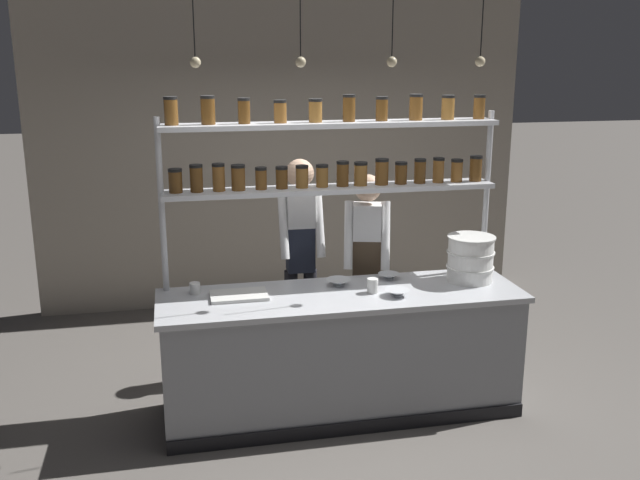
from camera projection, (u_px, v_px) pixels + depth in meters
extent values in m
plane|color=#5B5651|center=(341.00, 410.00, 5.32)|extent=(40.00, 40.00, 0.00)
cube|color=#9E9384|center=(284.00, 152.00, 7.34)|extent=(5.01, 0.12, 3.17)
cube|color=gray|center=(341.00, 355.00, 5.21)|extent=(2.55, 0.72, 0.88)
cube|color=#B7BABF|center=(342.00, 296.00, 5.09)|extent=(2.61, 0.76, 0.04)
cube|color=black|center=(353.00, 428.00, 4.96)|extent=(2.55, 0.03, 0.10)
cylinder|color=#B7BABF|center=(165.00, 269.00, 5.11)|extent=(0.04, 0.04, 2.16)
cylinder|color=#B7BABF|center=(483.00, 250.00, 5.60)|extent=(0.04, 0.04, 2.16)
cube|color=#B7BABF|center=(332.00, 189.00, 5.22)|extent=(2.45, 0.28, 0.04)
cylinder|color=#513314|center=(175.00, 182.00, 4.97)|extent=(0.10, 0.10, 0.15)
cylinder|color=black|center=(175.00, 170.00, 4.95)|extent=(0.10, 0.10, 0.02)
cylinder|color=#513314|center=(196.00, 180.00, 5.00)|extent=(0.09, 0.09, 0.17)
cylinder|color=black|center=(196.00, 166.00, 4.97)|extent=(0.09, 0.09, 0.02)
cylinder|color=brown|center=(219.00, 179.00, 5.03)|extent=(0.09, 0.09, 0.18)
cylinder|color=black|center=(218.00, 165.00, 5.00)|extent=(0.09, 0.09, 0.02)
cylinder|color=brown|center=(238.00, 179.00, 5.06)|extent=(0.10, 0.10, 0.16)
cylinder|color=black|center=(238.00, 166.00, 5.03)|extent=(0.10, 0.10, 0.02)
cylinder|color=brown|center=(261.00, 180.00, 5.09)|extent=(0.08, 0.08, 0.14)
cylinder|color=black|center=(261.00, 169.00, 5.07)|extent=(0.08, 0.08, 0.02)
cylinder|color=#513314|center=(282.00, 179.00, 5.12)|extent=(0.09, 0.09, 0.14)
cylinder|color=black|center=(282.00, 168.00, 5.10)|extent=(0.09, 0.09, 0.02)
cylinder|color=brown|center=(302.00, 178.00, 5.15)|extent=(0.09, 0.09, 0.14)
cylinder|color=black|center=(302.00, 167.00, 5.13)|extent=(0.09, 0.09, 0.02)
cylinder|color=brown|center=(322.00, 177.00, 5.18)|extent=(0.09, 0.09, 0.15)
cylinder|color=black|center=(322.00, 166.00, 5.16)|extent=(0.09, 0.09, 0.02)
cylinder|color=#513314|center=(343.00, 175.00, 5.21)|extent=(0.09, 0.09, 0.16)
cylinder|color=black|center=(343.00, 163.00, 5.19)|extent=(0.09, 0.09, 0.02)
cylinder|color=brown|center=(361.00, 175.00, 5.24)|extent=(0.10, 0.10, 0.15)
cylinder|color=black|center=(361.00, 163.00, 5.22)|extent=(0.10, 0.10, 0.02)
cylinder|color=brown|center=(382.00, 173.00, 5.27)|extent=(0.10, 0.10, 0.17)
cylinder|color=black|center=(382.00, 160.00, 5.24)|extent=(0.10, 0.10, 0.02)
cylinder|color=#513314|center=(401.00, 174.00, 5.30)|extent=(0.09, 0.09, 0.15)
cylinder|color=black|center=(401.00, 163.00, 5.28)|extent=(0.09, 0.09, 0.02)
cylinder|color=#513314|center=(420.00, 172.00, 5.33)|extent=(0.09, 0.09, 0.16)
cylinder|color=black|center=(420.00, 160.00, 5.31)|extent=(0.09, 0.09, 0.02)
cylinder|color=brown|center=(438.00, 171.00, 5.36)|extent=(0.08, 0.08, 0.17)
cylinder|color=black|center=(439.00, 159.00, 5.33)|extent=(0.09, 0.09, 0.02)
cylinder|color=brown|center=(457.00, 172.00, 5.39)|extent=(0.09, 0.09, 0.15)
cylinder|color=black|center=(457.00, 160.00, 5.37)|extent=(0.09, 0.09, 0.02)
cylinder|color=#513314|center=(476.00, 170.00, 5.42)|extent=(0.09, 0.09, 0.17)
cylinder|color=black|center=(476.00, 157.00, 5.39)|extent=(0.10, 0.10, 0.02)
cube|color=#B7BABF|center=(332.00, 124.00, 5.10)|extent=(2.45, 0.28, 0.04)
cylinder|color=brown|center=(171.00, 112.00, 4.85)|extent=(0.09, 0.09, 0.17)
cylinder|color=black|center=(170.00, 98.00, 4.82)|extent=(0.10, 0.10, 0.02)
cylinder|color=#513314|center=(208.00, 112.00, 4.90)|extent=(0.10, 0.10, 0.18)
cylinder|color=black|center=(207.00, 97.00, 4.87)|extent=(0.10, 0.10, 0.02)
cylinder|color=#513314|center=(244.00, 112.00, 4.95)|extent=(0.08, 0.08, 0.16)
cylinder|color=black|center=(244.00, 99.00, 4.93)|extent=(0.09, 0.09, 0.02)
cylinder|color=brown|center=(280.00, 113.00, 5.00)|extent=(0.09, 0.09, 0.14)
cylinder|color=black|center=(280.00, 101.00, 4.98)|extent=(0.09, 0.09, 0.02)
cylinder|color=brown|center=(315.00, 112.00, 5.05)|extent=(0.10, 0.10, 0.15)
cylinder|color=black|center=(315.00, 100.00, 5.03)|extent=(0.10, 0.10, 0.02)
cylinder|color=#513314|center=(349.00, 109.00, 5.10)|extent=(0.09, 0.09, 0.17)
cylinder|color=black|center=(349.00, 96.00, 5.07)|extent=(0.09, 0.09, 0.02)
cylinder|color=#513314|center=(382.00, 110.00, 5.15)|extent=(0.09, 0.09, 0.15)
cylinder|color=black|center=(382.00, 98.00, 5.13)|extent=(0.09, 0.09, 0.02)
cylinder|color=brown|center=(416.00, 109.00, 5.20)|extent=(0.10, 0.10, 0.17)
cylinder|color=black|center=(416.00, 95.00, 5.17)|extent=(0.10, 0.10, 0.02)
cylinder|color=brown|center=(448.00, 109.00, 5.25)|extent=(0.10, 0.10, 0.16)
cylinder|color=black|center=(448.00, 96.00, 5.23)|extent=(0.10, 0.10, 0.02)
cylinder|color=brown|center=(479.00, 108.00, 5.30)|extent=(0.09, 0.09, 0.16)
cylinder|color=black|center=(480.00, 96.00, 5.28)|extent=(0.09, 0.09, 0.02)
cylinder|color=black|center=(291.00, 320.00, 5.93)|extent=(0.11, 0.11, 0.85)
cylinder|color=black|center=(310.00, 318.00, 5.96)|extent=(0.11, 0.11, 0.85)
cube|color=#232838|center=(300.00, 249.00, 5.79)|extent=(0.22, 0.17, 0.37)
cube|color=white|center=(300.00, 208.00, 5.70)|extent=(0.22, 0.18, 0.30)
sphere|color=tan|center=(300.00, 173.00, 5.63)|extent=(0.23, 0.23, 0.23)
cylinder|color=white|center=(283.00, 223.00, 5.64)|extent=(0.07, 0.26, 0.56)
cylinder|color=white|center=(319.00, 222.00, 5.70)|extent=(0.07, 0.26, 0.56)
cylinder|color=black|center=(356.00, 327.00, 5.83)|extent=(0.11, 0.11, 0.80)
cylinder|color=black|center=(375.00, 328.00, 5.83)|extent=(0.11, 0.11, 0.80)
cube|color=#473828|center=(367.00, 260.00, 5.68)|extent=(0.26, 0.22, 0.35)
cube|color=white|center=(367.00, 222.00, 5.60)|extent=(0.26, 0.23, 0.28)
sphere|color=tan|center=(368.00, 188.00, 5.53)|extent=(0.21, 0.21, 0.21)
cylinder|color=white|center=(349.00, 235.00, 5.58)|extent=(0.13, 0.26, 0.53)
cylinder|color=white|center=(386.00, 236.00, 5.56)|extent=(0.13, 0.26, 0.53)
cylinder|color=white|center=(470.00, 274.00, 5.35)|extent=(0.34, 0.34, 0.10)
cylinder|color=silver|center=(470.00, 267.00, 5.34)|extent=(0.36, 0.36, 0.01)
cylinder|color=white|center=(470.00, 259.00, 5.32)|extent=(0.34, 0.34, 0.10)
cylinder|color=silver|center=(471.00, 252.00, 5.31)|extent=(0.36, 0.36, 0.01)
cylinder|color=white|center=(471.00, 245.00, 5.29)|extent=(0.34, 0.34, 0.10)
cylinder|color=silver|center=(472.00, 237.00, 5.28)|extent=(0.36, 0.36, 0.01)
cube|color=silver|center=(239.00, 295.00, 5.00)|extent=(0.40, 0.26, 0.02)
cylinder|color=silver|center=(397.00, 295.00, 5.02)|extent=(0.08, 0.08, 0.01)
cone|color=silver|center=(397.00, 293.00, 5.02)|extent=(0.18, 0.18, 0.05)
cylinder|color=silver|center=(339.00, 285.00, 5.25)|extent=(0.08, 0.08, 0.01)
cone|color=silver|center=(339.00, 282.00, 5.24)|extent=(0.18, 0.18, 0.05)
cylinder|color=#B2B7BC|center=(389.00, 278.00, 5.40)|extent=(0.07, 0.07, 0.01)
cone|color=#B2B7BC|center=(389.00, 276.00, 5.39)|extent=(0.16, 0.16, 0.04)
cylinder|color=silver|center=(195.00, 288.00, 5.06)|extent=(0.08, 0.08, 0.08)
cylinder|color=silver|center=(373.00, 286.00, 5.08)|extent=(0.08, 0.08, 0.11)
cylinder|color=black|center=(193.00, 13.00, 4.41)|extent=(0.01, 0.01, 0.59)
sphere|color=#F9E5B2|center=(195.00, 62.00, 4.48)|extent=(0.07, 0.07, 0.07)
cylinder|color=black|center=(300.00, 14.00, 4.54)|extent=(0.01, 0.01, 0.59)
sphere|color=#F9E5B2|center=(301.00, 62.00, 4.62)|extent=(0.07, 0.07, 0.07)
cylinder|color=black|center=(393.00, 15.00, 4.66)|extent=(0.01, 0.01, 0.59)
sphere|color=#F9E5B2|center=(392.00, 62.00, 4.74)|extent=(0.07, 0.07, 0.07)
cylinder|color=black|center=(483.00, 16.00, 4.79)|extent=(0.01, 0.01, 0.59)
sphere|color=#F9E5B2|center=(480.00, 61.00, 4.87)|extent=(0.07, 0.07, 0.07)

